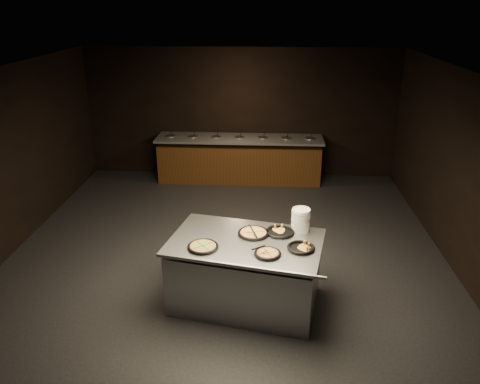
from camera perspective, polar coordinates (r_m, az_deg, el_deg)
The scene contains 11 objects.
room at distance 6.91m, azimuth -1.87°, elevation 2.19°, with size 7.02×8.02×2.92m.
salad_bar at distance 10.59m, azimuth -0.07°, elevation 3.70°, with size 3.70×0.83×1.18m.
serving_counter at distance 6.34m, azimuth 0.67°, elevation -9.88°, with size 2.16×1.62×0.94m.
plate_stack at distance 6.34m, azimuth 7.42°, elevation -3.40°, with size 0.25×0.25×0.31m, color white.
pan_veggie_whole at distance 5.94m, azimuth -4.54°, elevation -6.64°, with size 0.39×0.39×0.04m.
pan_cheese_whole at distance 6.25m, azimuth 1.63°, elevation -5.00°, with size 0.41×0.41×0.04m.
pan_cheese_slices_a at distance 6.31m, azimuth 4.89°, elevation -4.84°, with size 0.39×0.39×0.04m.
pan_cheese_slices_b at distance 5.78m, azimuth 3.39°, elevation -7.48°, with size 0.33×0.33×0.04m.
pan_veggie_slices at distance 5.95m, azimuth 7.45°, elevation -6.73°, with size 0.35×0.35×0.04m.
server_left at distance 6.18m, azimuth 1.32°, elevation -4.82°, with size 0.24×0.25×0.16m.
server_right at distance 5.76m, azimuth 2.69°, elevation -7.07°, with size 0.29×0.13×0.14m.
Camera 1 is at (0.61, -6.46, 3.84)m, focal length 35.00 mm.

